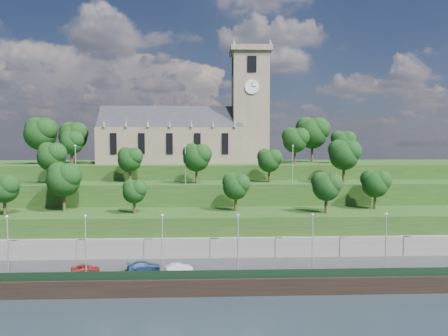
{
  "coord_description": "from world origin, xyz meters",
  "views": [
    {
      "loc": [
        3.67,
        -54.64,
        19.42
      ],
      "look_at": [
        7.33,
        30.0,
        14.73
      ],
      "focal_mm": 35.0,
      "sensor_mm": 36.0,
      "label": 1
    }
  ],
  "objects_px": {
    "church": "(193,130)",
    "car_middle": "(179,268)",
    "car_left": "(85,269)",
    "car_right": "(144,266)"
  },
  "relations": [
    {
      "from": "car_left",
      "to": "car_right",
      "type": "distance_m",
      "value": 7.75
    },
    {
      "from": "church",
      "to": "car_middle",
      "type": "height_order",
      "value": "church"
    },
    {
      "from": "church",
      "to": "car_left",
      "type": "relative_size",
      "value": 10.23
    },
    {
      "from": "church",
      "to": "car_middle",
      "type": "distance_m",
      "value": 46.5
    },
    {
      "from": "car_left",
      "to": "car_right",
      "type": "height_order",
      "value": "car_right"
    },
    {
      "from": "car_left",
      "to": "church",
      "type": "bearing_deg",
      "value": -29.53
    },
    {
      "from": "car_left",
      "to": "car_middle",
      "type": "height_order",
      "value": "car_left"
    },
    {
      "from": "car_right",
      "to": "church",
      "type": "bearing_deg",
      "value": -24.82
    },
    {
      "from": "car_middle",
      "to": "car_right",
      "type": "distance_m",
      "value": 4.86
    },
    {
      "from": "car_left",
      "to": "car_right",
      "type": "relative_size",
      "value": 0.82
    }
  ]
}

